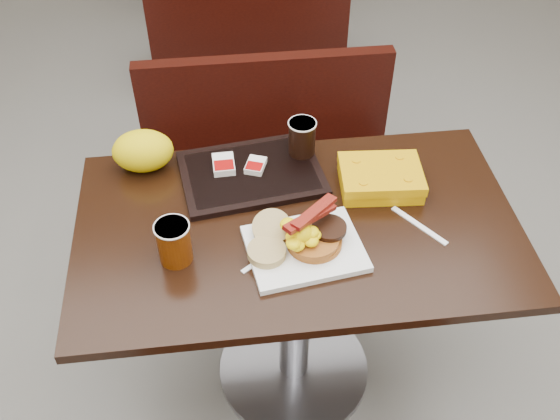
{
  "coord_description": "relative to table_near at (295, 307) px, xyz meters",
  "views": [
    {
      "loc": [
        -0.19,
        -1.17,
        1.97
      ],
      "look_at": [
        -0.05,
        -0.01,
        0.82
      ],
      "focal_mm": 40.39,
      "sensor_mm": 36.0,
      "label": 1
    }
  ],
  "objects": [
    {
      "name": "sausage_patty",
      "position": [
        0.07,
        -0.08,
        0.43
      ],
      "size": [
        0.11,
        0.11,
        0.01
      ],
      "primitive_type": "cylinder",
      "rotation": [
        0.0,
        0.0,
        -0.21
      ],
      "color": "black",
      "rests_on": "pancake_stack"
    },
    {
      "name": "coffee_cup_near",
      "position": [
        -0.33,
        -0.09,
        0.43
      ],
      "size": [
        0.11,
        0.11,
        0.12
      ],
      "primitive_type": "cylinder",
      "rotation": [
        0.0,
        0.0,
        -0.3
      ],
      "color": "#863904",
      "rests_on": "table_near"
    },
    {
      "name": "muffin_top",
      "position": [
        -0.08,
        -0.05,
        0.42
      ],
      "size": [
        0.13,
        0.13,
        0.06
      ],
      "primitive_type": "cylinder",
      "rotation": [
        0.38,
        0.0,
        -0.28
      ],
      "color": "tan",
      "rests_on": "platter"
    },
    {
      "name": "scrambled_eggs",
      "position": [
        -0.01,
        -0.11,
        0.45
      ],
      "size": [
        0.11,
        0.1,
        0.05
      ],
      "primitive_type": "ellipsoid",
      "rotation": [
        0.0,
        0.0,
        0.24
      ],
      "color": "#FFE505",
      "rests_on": "pancake_stack"
    },
    {
      "name": "coffee_cup_far",
      "position": [
        0.05,
        0.28,
        0.45
      ],
      "size": [
        0.09,
        0.09,
        0.11
      ],
      "primitive_type": "cylinder",
      "rotation": [
        0.0,
        0.0,
        0.17
      ],
      "color": "black",
      "rests_on": "tray"
    },
    {
      "name": "table_near",
      "position": [
        0.0,
        0.0,
        0.0
      ],
      "size": [
        1.2,
        0.7,
        0.75
      ],
      "primitive_type": null,
      "color": "black",
      "rests_on": "floor"
    },
    {
      "name": "knife",
      "position": [
        0.32,
        -0.05,
        0.38
      ],
      "size": [
        0.12,
        0.16,
        0.0
      ],
      "primitive_type": "cube",
      "rotation": [
        0.0,
        0.0,
        -0.96
      ],
      "color": "white",
      "rests_on": "table_near"
    },
    {
      "name": "muffin_bottom",
      "position": [
        -0.1,
        -0.12,
        0.4
      ],
      "size": [
        0.12,
        0.12,
        0.02
      ],
      "primitive_type": "cylinder",
      "rotation": [
        0.0,
        0.0,
        0.31
      ],
      "color": "tan",
      "rests_on": "platter"
    },
    {
      "name": "tray",
      "position": [
        -0.11,
        0.21,
        0.38
      ],
      "size": [
        0.44,
        0.34,
        0.02
      ],
      "primitive_type": "cube",
      "rotation": [
        0.0,
        0.0,
        0.13
      ],
      "color": "black",
      "rests_on": "table_near"
    },
    {
      "name": "paper_bag",
      "position": [
        -0.42,
        0.28,
        0.44
      ],
      "size": [
        0.21,
        0.18,
        0.12
      ],
      "primitive_type": "ellipsoid",
      "rotation": [
        0.0,
        0.0,
        0.36
      ],
      "color": "yellow",
      "rests_on": "table_near"
    },
    {
      "name": "pancake_stack",
      "position": [
        0.03,
        -0.09,
        0.41
      ],
      "size": [
        0.16,
        0.16,
        0.03
      ],
      "primitive_type": "cylinder",
      "rotation": [
        0.0,
        0.0,
        0.09
      ],
      "color": "#A2581B",
      "rests_on": "platter"
    },
    {
      "name": "platter",
      "position": [
        0.0,
        -0.1,
        0.38
      ],
      "size": [
        0.32,
        0.27,
        0.02
      ],
      "primitive_type": "cube",
      "rotation": [
        0.0,
        0.0,
        0.14
      ],
      "color": "white",
      "rests_on": "table_near"
    },
    {
      "name": "hashbrown_sleeve_right",
      "position": [
        -0.09,
        0.22,
        0.4
      ],
      "size": [
        0.07,
        0.08,
        0.02
      ],
      "primitive_type": "cube",
      "rotation": [
        0.0,
        0.0,
        -0.36
      ],
      "color": "silver",
      "rests_on": "tray"
    },
    {
      "name": "floor",
      "position": [
        0.0,
        0.0,
        -0.38
      ],
      "size": [
        6.0,
        7.0,
        0.01
      ],
      "primitive_type": "cube",
      "color": "gray",
      "rests_on": "ground"
    },
    {
      "name": "fork",
      "position": [
        -0.12,
        -0.13,
        0.38
      ],
      "size": [
        0.12,
        0.1,
        0.0
      ],
      "primitive_type": null,
      "rotation": [
        0.0,
        0.0,
        0.62
      ],
      "color": "white",
      "rests_on": "table_near"
    },
    {
      "name": "condiment_syrup",
      "position": [
        -0.09,
        0.09,
        0.38
      ],
      "size": [
        0.04,
        0.04,
        0.01
      ],
      "primitive_type": "cube",
      "rotation": [
        0.0,
        0.0,
        0.31
      ],
      "color": "#C25408",
      "rests_on": "table_near"
    },
    {
      "name": "bacon_strips",
      "position": [
        0.02,
        -0.08,
        0.48
      ],
      "size": [
        0.18,
        0.16,
        0.01
      ],
      "primitive_type": null,
      "rotation": [
        0.0,
        0.0,
        0.64
      ],
      "color": "#4A0506",
      "rests_on": "scrambled_eggs"
    },
    {
      "name": "hashbrown_sleeve_left",
      "position": [
        -0.19,
        0.23,
        0.41
      ],
      "size": [
        0.06,
        0.09,
        0.02
      ],
      "primitive_type": "cube",
      "rotation": [
        0.0,
        0.0,
        0.03
      ],
      "color": "silver",
      "rests_on": "tray"
    },
    {
      "name": "clamshell",
      "position": [
        0.25,
        0.12,
        0.41
      ],
      "size": [
        0.24,
        0.19,
        0.06
      ],
      "primitive_type": "cube",
      "rotation": [
        0.0,
        0.0,
        -0.07
      ],
      "color": "#CA8E03",
      "rests_on": "table_near"
    },
    {
      "name": "bench_near_n",
      "position": [
        0.0,
        0.7,
        -0.02
      ],
      "size": [
        1.0,
        0.46,
        0.72
      ],
      "primitive_type": null,
      "color": "black",
      "rests_on": "floor"
    },
    {
      "name": "bench_far_s",
      "position": [
        0.0,
        1.9,
        -0.02
      ],
      "size": [
        1.0,
        0.46,
        0.72
      ],
      "primitive_type": null,
      "color": "black",
      "rests_on": "floor"
    },
    {
      "name": "condiment_ketchup",
      "position": [
        0.03,
        -0.02,
        0.38
      ],
      "size": [
        0.04,
        0.03,
        0.01
      ],
      "primitive_type": "cube",
      "rotation": [
        0.0,
        0.0,
        -0.03
      ],
      "color": "#8C0504",
      "rests_on": "table_near"
    }
  ]
}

